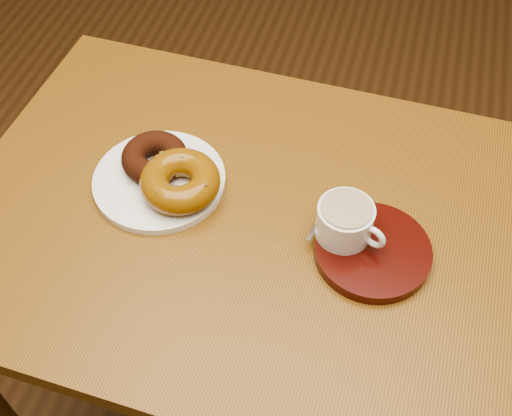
% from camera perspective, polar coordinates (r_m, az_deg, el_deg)
% --- Properties ---
extents(cafe_table, '(0.89, 0.68, 0.81)m').
position_cam_1_polar(cafe_table, '(1.07, -1.04, -4.82)').
color(cafe_table, brown).
rests_on(cafe_table, ground).
extents(donut_plate, '(0.23, 0.23, 0.01)m').
position_cam_1_polar(donut_plate, '(1.01, -8.58, 2.46)').
color(donut_plate, white).
rests_on(donut_plate, cafe_table).
extents(donut_cinnamon, '(0.12, 0.12, 0.04)m').
position_cam_1_polar(donut_cinnamon, '(1.01, -9.00, 4.46)').
color(donut_cinnamon, '#33140A').
rests_on(donut_cinnamon, donut_plate).
extents(donut_caramel, '(0.15, 0.15, 0.04)m').
position_cam_1_polar(donut_caramel, '(0.96, -6.77, 2.40)').
color(donut_caramel, brown).
rests_on(donut_caramel, donut_plate).
extents(saucer, '(0.19, 0.19, 0.02)m').
position_cam_1_polar(saucer, '(0.92, 10.32, -3.80)').
color(saucer, '#350B07').
rests_on(saucer, cafe_table).
extents(coffee_cup, '(0.10, 0.08, 0.06)m').
position_cam_1_polar(coffee_cup, '(0.90, 7.97, -1.14)').
color(coffee_cup, white).
rests_on(coffee_cup, saucer).
extents(teaspoon, '(0.03, 0.10, 0.01)m').
position_cam_1_polar(teaspoon, '(0.95, 6.33, 0.29)').
color(teaspoon, silver).
rests_on(teaspoon, saucer).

